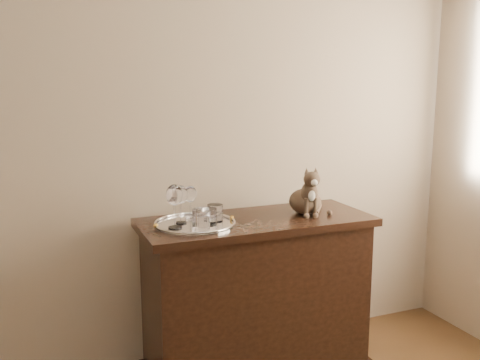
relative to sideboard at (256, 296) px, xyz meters
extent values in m
cube|color=tan|center=(-0.60, 0.31, 0.93)|extent=(4.00, 0.10, 2.70)
cylinder|color=silver|center=(-0.33, -0.01, 0.43)|extent=(0.40, 0.40, 0.01)
cylinder|color=white|center=(-0.27, -0.06, 0.47)|extent=(0.07, 0.07, 0.08)
cylinder|color=white|center=(-0.34, -0.11, 0.48)|extent=(0.09, 0.09, 0.10)
cylinder|color=silver|center=(-0.23, -0.01, 0.48)|extent=(0.08, 0.08, 0.09)
camera|label=1|loc=(-1.08, -2.44, 1.12)|focal=40.00mm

